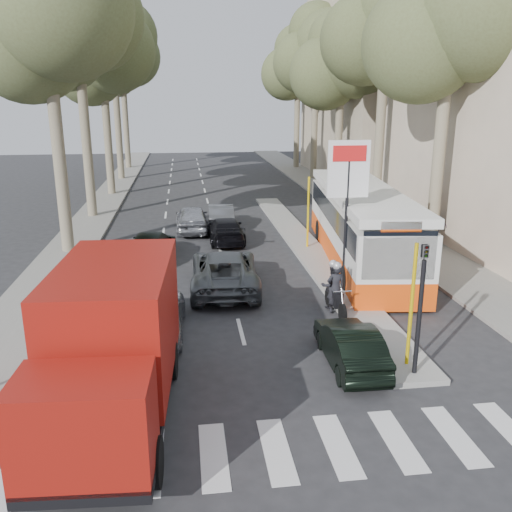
{
  "coord_description": "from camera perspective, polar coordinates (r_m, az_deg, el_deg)",
  "views": [
    {
      "loc": [
        -2.49,
        -13.47,
        7.0
      ],
      "look_at": [
        -0.05,
        4.83,
        1.6
      ],
      "focal_mm": 38.0,
      "sensor_mm": 36.0,
      "label": 1
    }
  ],
  "objects": [
    {
      "name": "tree_l_a",
      "position": [
        26.36,
        -21.01,
        22.69
      ],
      "size": [
        7.4,
        7.2,
        14.1
      ],
      "color": "#6B604C",
      "rests_on": "ground"
    },
    {
      "name": "dark_hatchback",
      "position": [
        15.02,
        9.9,
        -9.22
      ],
      "size": [
        1.3,
        3.6,
        1.18
      ],
      "primitive_type": "imported",
      "rotation": [
        0.0,
        0.0,
        3.13
      ],
      "color": "black",
      "rests_on": "ground"
    },
    {
      "name": "building_far",
      "position": [
        50.77,
        13.77,
        17.0
      ],
      "size": [
        11.0,
        20.0,
        16.0
      ],
      "primitive_type": "cube",
      "color": "#B7A88E",
      "rests_on": "ground"
    },
    {
      "name": "city_bus",
      "position": [
        24.16,
        10.91,
        3.44
      ],
      "size": [
        4.18,
        12.79,
        3.31
      ],
      "rotation": [
        0.0,
        0.0,
        -0.12
      ],
      "color": "#FC4E0E",
      "rests_on": "ground"
    },
    {
      "name": "motorcycle",
      "position": [
        18.46,
        8.21,
        -3.38
      ],
      "size": [
        0.79,
        2.16,
        1.84
      ],
      "rotation": [
        0.0,
        0.0,
        0.04
      ],
      "color": "black",
      "rests_on": "ground"
    },
    {
      "name": "queue_car_d",
      "position": [
        30.58,
        -3.71,
        4.28
      ],
      "size": [
        1.53,
        3.98,
        1.29
      ],
      "primitive_type": "imported",
      "rotation": [
        0.0,
        0.0,
        3.1
      ],
      "color": "#53555B",
      "rests_on": "ground"
    },
    {
      "name": "queue_car_e",
      "position": [
        24.79,
        -10.97,
        1.12
      ],
      "size": [
        2.29,
        4.54,
        1.26
      ],
      "primitive_type": "imported",
      "rotation": [
        0.0,
        0.0,
        3.02
      ],
      "color": "black",
      "rests_on": "ground"
    },
    {
      "name": "queue_car_a",
      "position": [
        20.5,
        -3.35,
        -1.5
      ],
      "size": [
        2.72,
        5.44,
        1.48
      ],
      "primitive_type": "imported",
      "rotation": [
        0.0,
        0.0,
        3.09
      ],
      "color": "#505458",
      "rests_on": "ground"
    },
    {
      "name": "median_left",
      "position": [
        42.41,
        -15.05,
        6.33
      ],
      "size": [
        2.4,
        64.0,
        0.12
      ],
      "primitive_type": "cube",
      "color": "gray",
      "rests_on": "ground"
    },
    {
      "name": "silver_hatchback",
      "position": [
        16.74,
        -10.55,
        -5.99
      ],
      "size": [
        1.88,
        4.34,
        1.46
      ],
      "primitive_type": "imported",
      "rotation": [
        0.0,
        0.0,
        3.1
      ],
      "color": "#B0B2B8",
      "rests_on": "ground"
    },
    {
      "name": "queue_car_c",
      "position": [
        29.59,
        -6.78,
        3.93
      ],
      "size": [
        1.71,
        4.21,
        1.43
      ],
      "primitive_type": "imported",
      "rotation": [
        0.0,
        0.0,
        3.15
      ],
      "color": "#A7A9AF",
      "rests_on": "ground"
    },
    {
      "name": "traffic_light_island",
      "position": [
        14.02,
        17.06,
        -3.22
      ],
      "size": [
        0.16,
        0.41,
        3.6
      ],
      "color": "black",
      "rests_on": "ground"
    },
    {
      "name": "billboard",
      "position": [
        19.62,
        9.59,
        6.41
      ],
      "size": [
        1.5,
        12.1,
        5.6
      ],
      "color": "yellow",
      "rests_on": "ground"
    },
    {
      "name": "tree_r_a",
      "position": [
        26.5,
        20.09,
        22.73
      ],
      "size": [
        7.4,
        7.2,
        14.1
      ],
      "color": "#6B604C",
      "rests_on": "ground"
    },
    {
      "name": "pedestrian_far",
      "position": [
        26.22,
        14.33,
        2.65
      ],
      "size": [
        1.27,
        0.77,
        1.84
      ],
      "primitive_type": "imported",
      "rotation": [
        0.0,
        0.0,
        3.36
      ],
      "color": "#605848",
      "rests_on": "sidewalk_right"
    },
    {
      "name": "sidewalk_right",
      "position": [
        40.63,
        8.41,
        6.3
      ],
      "size": [
        3.2,
        70.0,
        0.12
      ],
      "primitive_type": "cube",
      "color": "gray",
      "rests_on": "ground"
    },
    {
      "name": "queue_car_b",
      "position": [
        27.3,
        -3.21,
        2.75
      ],
      "size": [
        1.77,
        4.25,
        1.23
      ],
      "primitive_type": "imported",
      "rotation": [
        0.0,
        0.0,
        3.15
      ],
      "color": "black",
      "rests_on": "ground"
    },
    {
      "name": "red_truck",
      "position": [
        12.44,
        -14.89,
        -8.92
      ],
      "size": [
        2.82,
        6.57,
        3.43
      ],
      "rotation": [
        0.0,
        0.0,
        -0.06
      ],
      "color": "black",
      "rests_on": "ground"
    },
    {
      "name": "tree_l_b",
      "position": [
        34.27,
        -18.16,
        22.39
      ],
      "size": [
        7.4,
        7.2,
        14.88
      ],
      "color": "#6B604C",
      "rests_on": "ground"
    },
    {
      "name": "tree_l_e",
      "position": [
        57.96,
        -13.82,
        19.56
      ],
      "size": [
        7.4,
        7.2,
        14.49
      ],
      "color": "#6B604C",
      "rests_on": "ground"
    },
    {
      "name": "tree_r_b",
      "position": [
        33.97,
        13.8,
        23.35
      ],
      "size": [
        7.4,
        7.2,
        15.27
      ],
      "color": "#6B604C",
      "rests_on": "ground"
    },
    {
      "name": "tree_l_c",
      "position": [
        42.02,
        -15.76,
        19.88
      ],
      "size": [
        7.4,
        7.2,
        13.71
      ],
      "color": "#6B604C",
      "rests_on": "ground"
    },
    {
      "name": "tree_l_d",
      "position": [
        50.1,
        -14.76,
        21.27
      ],
      "size": [
        7.4,
        7.2,
        15.66
      ],
      "color": "#6B604C",
      "rests_on": "ground"
    },
    {
      "name": "tree_r_c",
      "position": [
        41.31,
        9.15,
        19.85
      ],
      "size": [
        7.4,
        7.2,
        13.32
      ],
      "color": "#6B604C",
      "rests_on": "ground"
    },
    {
      "name": "pedestrian_near",
      "position": [
        27.88,
        18.47,
        3.01
      ],
      "size": [
        1.09,
        1.06,
        1.74
      ],
      "primitive_type": "imported",
      "rotation": [
        0.0,
        0.0,
        2.39
      ],
      "color": "#3A2D43",
      "rests_on": "sidewalk_right"
    },
    {
      "name": "ground",
      "position": [
        15.38,
        2.61,
        -10.78
      ],
      "size": [
        120.0,
        120.0,
        0.0
      ],
      "primitive_type": "plane",
      "color": "#28282B",
      "rests_on": "ground"
    },
    {
      "name": "traffic_island",
      "position": [
        26.07,
        5.4,
        0.84
      ],
      "size": [
        1.5,
        26.0,
        0.16
      ],
      "primitive_type": "cube",
      "color": "gray",
      "rests_on": "ground"
    },
    {
      "name": "tree_r_d",
      "position": [
        49.15,
        6.53,
        20.96
      ],
      "size": [
        7.4,
        7.2,
        14.88
      ],
      "color": "#6B604C",
      "rests_on": "ground"
    },
    {
      "name": "tree_r_e",
      "position": [
        56.9,
        4.56,
        19.67
      ],
      "size": [
        7.4,
        7.2,
        14.1
      ],
      "color": "#6B604C",
      "rests_on": "ground"
    }
  ]
}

